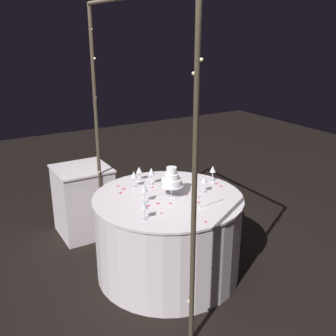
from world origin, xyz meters
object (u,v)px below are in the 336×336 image
(wine_glass_3, at_px, (204,181))
(wine_glass_5, at_px, (144,189))
(wine_glass_2, at_px, (144,206))
(wine_glass_6, at_px, (151,172))
(cake_knife, at_px, (210,204))
(decorative_arch, at_px, (134,117))
(wine_glass_1, at_px, (213,170))
(wine_glass_4, at_px, (139,170))
(main_table, at_px, (168,235))
(tiered_cake, at_px, (171,180))
(side_table, at_px, (84,201))
(wine_glass_0, at_px, (134,175))

(wine_glass_3, height_order, wine_glass_5, wine_glass_5)
(wine_glass_2, height_order, wine_glass_6, wine_glass_6)
(wine_glass_3, bearing_deg, cake_knife, 156.76)
(decorative_arch, height_order, wine_glass_1, decorative_arch)
(wine_glass_4, distance_m, wine_glass_6, 0.18)
(main_table, relative_size, wine_glass_3, 8.62)
(tiered_cake, bearing_deg, wine_glass_4, 8.63)
(main_table, relative_size, cake_knife, 4.70)
(wine_glass_6, bearing_deg, cake_knife, -162.03)
(side_table, xyz_separation_m, wine_glass_4, (-0.67, -0.39, 0.50))
(wine_glass_1, bearing_deg, tiered_cake, 100.86)
(main_table, height_order, wine_glass_5, wine_glass_5)
(wine_glass_1, bearing_deg, wine_glass_5, 98.37)
(decorative_arch, relative_size, cake_knife, 8.42)
(tiered_cake, relative_size, wine_glass_5, 1.55)
(wine_glass_0, distance_m, wine_glass_3, 0.68)
(main_table, bearing_deg, wine_glass_1, -79.57)
(decorative_arch, relative_size, wine_glass_1, 15.28)
(wine_glass_2, bearing_deg, tiered_cake, -54.90)
(wine_glass_1, height_order, wine_glass_3, wine_glass_1)
(tiered_cake, relative_size, wine_glass_6, 1.57)
(side_table, xyz_separation_m, wine_glass_0, (-0.81, -0.26, 0.52))
(main_table, distance_m, tiered_cake, 0.55)
(wine_glass_2, bearing_deg, main_table, -52.70)
(tiered_cake, bearing_deg, wine_glass_3, -108.33)
(wine_glass_3, bearing_deg, wine_glass_4, 31.69)
(cake_knife, bearing_deg, decorative_arch, 58.21)
(wine_glass_3, distance_m, wine_glass_6, 0.54)
(tiered_cake, height_order, wine_glass_1, tiered_cake)
(side_table, xyz_separation_m, tiered_cake, (-1.17, -0.46, 0.55))
(wine_glass_0, bearing_deg, wine_glass_3, -132.31)
(wine_glass_2, bearing_deg, decorative_arch, -14.72)
(main_table, distance_m, wine_glass_5, 0.59)
(tiered_cake, distance_m, wine_glass_4, 0.51)
(decorative_arch, xyz_separation_m, cake_knife, (-0.34, -0.55, -0.77))
(wine_glass_0, relative_size, wine_glass_5, 0.92)
(main_table, height_order, wine_glass_1, wine_glass_1)
(wine_glass_1, relative_size, wine_glass_6, 0.92)
(wine_glass_2, distance_m, wine_glass_5, 0.33)
(wine_glass_0, relative_size, wine_glass_1, 1.01)
(decorative_arch, distance_m, wine_glass_1, 1.12)
(main_table, bearing_deg, wine_glass_0, 24.99)
(wine_glass_6, bearing_deg, tiered_cake, -174.97)
(tiered_cake, distance_m, cake_knife, 0.42)
(main_table, bearing_deg, wine_glass_2, 127.30)
(main_table, height_order, wine_glass_4, wine_glass_4)
(wine_glass_0, height_order, wine_glass_2, wine_glass_0)
(main_table, xyz_separation_m, tiered_cake, (0.00, -0.04, 0.55))
(main_table, relative_size, wine_glass_0, 8.44)
(wine_glass_0, relative_size, wine_glass_4, 1.14)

